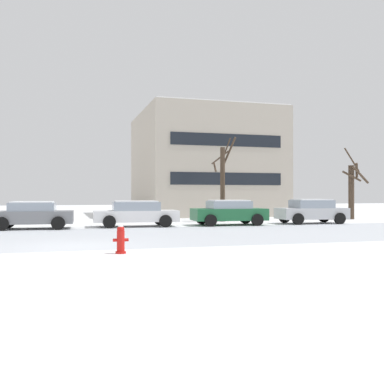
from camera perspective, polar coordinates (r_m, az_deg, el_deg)
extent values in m
plane|color=white|center=(14.95, -14.64, -6.72)|extent=(120.00, 120.00, 0.00)
cube|color=#B7BCC4|center=(18.34, -14.89, -5.53)|extent=(80.00, 8.81, 0.00)
cylinder|color=red|center=(13.14, -8.92, -7.48)|extent=(0.30, 0.30, 0.06)
cylinder|color=red|center=(13.10, -8.92, -6.08)|extent=(0.22, 0.22, 0.58)
sphere|color=red|center=(13.07, -8.92, -4.62)|extent=(0.21, 0.21, 0.21)
cylinder|color=red|center=(13.08, -9.62, -5.96)|extent=(0.12, 0.09, 0.09)
cylinder|color=red|center=(13.12, -8.22, -5.95)|extent=(0.12, 0.09, 0.09)
sphere|color=white|center=(13.07, -8.92, -4.38)|extent=(0.15, 0.15, 0.15)
cube|color=slate|center=(23.44, -19.34, -2.99)|extent=(3.92, 2.03, 0.61)
cube|color=#8C99A8|center=(23.42, -19.34, -1.76)|extent=(2.19, 1.80, 0.40)
cube|color=white|center=(23.42, -19.34, -1.19)|extent=(1.99, 1.66, 0.06)
cylinder|color=black|center=(24.29, -16.17, -3.50)|extent=(0.65, 0.25, 0.64)
cylinder|color=black|center=(22.41, -16.43, -3.76)|extent=(0.65, 0.25, 0.64)
cylinder|color=black|center=(24.55, -22.00, -3.45)|extent=(0.65, 0.25, 0.64)
cylinder|color=black|center=(22.69, -22.74, -3.71)|extent=(0.65, 0.25, 0.64)
cube|color=white|center=(23.93, -7.05, -2.99)|extent=(4.41, 2.06, 0.57)
cube|color=#8C99A8|center=(23.91, -7.05, -1.77)|extent=(2.46, 1.82, 0.45)
cube|color=white|center=(23.90, -7.05, -1.17)|extent=(2.24, 1.68, 0.06)
cylinder|color=black|center=(25.06, -4.08, -3.41)|extent=(0.65, 0.25, 0.64)
cylinder|color=black|center=(23.20, -3.34, -3.66)|extent=(0.65, 0.25, 0.64)
cylinder|color=black|center=(24.77, -10.52, -3.44)|extent=(0.65, 0.25, 0.64)
cylinder|color=black|center=(22.89, -10.31, -3.70)|extent=(0.65, 0.25, 0.64)
cube|color=#1E6038|center=(24.99, 4.64, -2.80)|extent=(4.06, 2.01, 0.64)
cube|color=#8C99A8|center=(24.97, 4.64, -1.60)|extent=(2.27, 1.78, 0.41)
cube|color=white|center=(24.97, 4.64, -1.07)|extent=(2.06, 1.64, 0.06)
cylinder|color=black|center=(26.29, 6.71, -3.27)|extent=(0.65, 0.25, 0.64)
cylinder|color=black|center=(24.56, 8.18, -3.47)|extent=(0.65, 0.25, 0.64)
cylinder|color=black|center=(25.53, 1.23, -3.36)|extent=(0.65, 0.25, 0.64)
cylinder|color=black|center=(23.74, 2.35, -3.58)|extent=(0.65, 0.25, 0.64)
cube|color=silver|center=(27.18, 14.74, -2.60)|extent=(4.02, 1.92, 0.63)
cube|color=#8C99A8|center=(27.16, 14.74, -1.47)|extent=(2.24, 1.69, 0.45)
cube|color=white|center=(27.16, 14.74, -0.93)|extent=(2.04, 1.56, 0.06)
cylinder|color=black|center=(28.57, 16.18, -3.02)|extent=(0.65, 0.25, 0.64)
cylinder|color=black|center=(27.05, 18.02, -3.17)|extent=(0.65, 0.25, 0.64)
cylinder|color=black|center=(27.41, 11.51, -3.14)|extent=(0.65, 0.25, 0.64)
cylinder|color=black|center=(25.82, 13.14, -3.31)|extent=(0.65, 0.25, 0.64)
cylinder|color=#423326|center=(32.72, 19.32, -0.03)|extent=(0.39, 0.39, 3.66)
cylinder|color=#423326|center=(32.27, 20.34, 2.05)|extent=(1.58, 0.56, 1.19)
cylinder|color=#423326|center=(32.34, 19.39, 3.82)|extent=(0.92, 0.59, 1.66)
cylinder|color=#423326|center=(32.15, 19.36, 1.89)|extent=(1.12, 0.79, 0.78)
cylinder|color=#423326|center=(32.74, 19.93, 2.57)|extent=(0.64, 0.76, 0.99)
cylinder|color=#423326|center=(28.37, 3.85, 0.96)|extent=(0.30, 0.30, 4.62)
cylinder|color=#423326|center=(28.98, 3.54, 4.33)|extent=(1.15, 0.16, 0.90)
cylinder|color=#423326|center=(28.87, 4.68, 5.04)|extent=(0.60, 1.19, 1.78)
cylinder|color=#423326|center=(28.74, 4.35, 5.47)|extent=(0.38, 0.73, 1.29)
cylinder|color=#423326|center=(28.35, 2.88, 3.12)|extent=(0.33, 1.02, 0.66)
cube|color=#B2A899|center=(38.75, 1.46, 3.47)|extent=(10.67, 11.55, 8.48)
cube|color=white|center=(39.27, 1.46, 9.73)|extent=(10.46, 11.32, 0.10)
cube|color=black|center=(33.20, 4.46, 1.67)|extent=(8.54, 0.04, 0.90)
cube|color=black|center=(33.42, 4.46, 6.52)|extent=(8.54, 0.04, 0.90)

